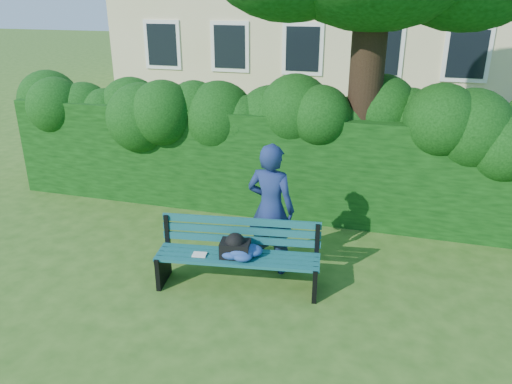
# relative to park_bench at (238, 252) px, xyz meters

# --- Properties ---
(ground) EXTENTS (80.00, 80.00, 0.00)m
(ground) POSITION_rel_park_bench_xyz_m (-0.05, 0.42, -0.50)
(ground) COLOR #305A1A
(ground) RESTS_ON ground
(hedge) EXTENTS (10.00, 1.00, 1.80)m
(hedge) POSITION_rel_park_bench_xyz_m (-0.05, 2.62, 0.40)
(hedge) COLOR black
(hedge) RESTS_ON ground
(park_bench) EXTENTS (2.19, 0.85, 0.89)m
(park_bench) POSITION_rel_park_bench_xyz_m (0.00, 0.00, 0.00)
(park_bench) COLOR #0E4348
(park_bench) RESTS_ON ground
(man_reading) EXTENTS (0.73, 0.53, 1.85)m
(man_reading) POSITION_rel_park_bench_xyz_m (0.29, 0.55, 0.43)
(man_reading) COLOR navy
(man_reading) RESTS_ON ground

